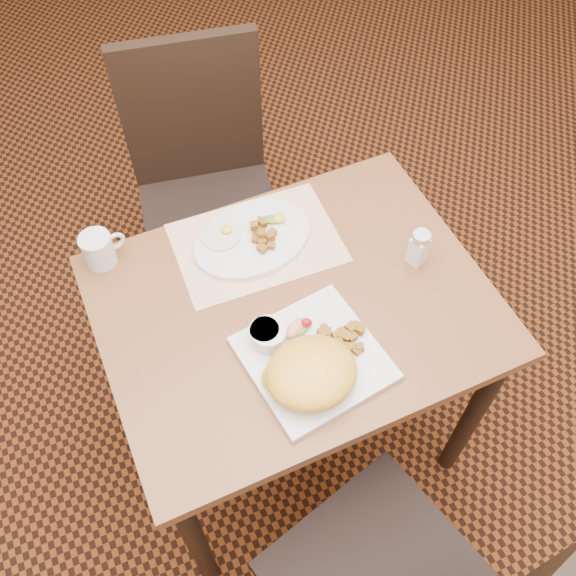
# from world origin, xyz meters

# --- Properties ---
(ground) EXTENTS (8.00, 8.00, 0.00)m
(ground) POSITION_xyz_m (0.00, 0.00, 0.00)
(ground) COLOR black
(ground) RESTS_ON ground
(table) EXTENTS (0.90, 0.70, 0.75)m
(table) POSITION_xyz_m (0.00, 0.00, 0.64)
(table) COLOR brown
(table) RESTS_ON ground
(chair_far) EXTENTS (0.49, 0.50, 0.97)m
(chair_far) POSITION_xyz_m (-0.01, 0.66, 0.54)
(chair_far) COLOR black
(chair_far) RESTS_ON ground
(placemat) EXTENTS (0.41, 0.30, 0.00)m
(placemat) POSITION_xyz_m (-0.01, 0.20, 0.75)
(placemat) COLOR white
(placemat) RESTS_ON table
(plate_square) EXTENTS (0.31, 0.31, 0.02)m
(plate_square) POSITION_xyz_m (-0.03, -0.15, 0.76)
(plate_square) COLOR silver
(plate_square) RESTS_ON table
(plate_oval) EXTENTS (0.34, 0.27, 0.02)m
(plate_oval) POSITION_xyz_m (-0.02, 0.21, 0.76)
(plate_oval) COLOR silver
(plate_oval) RESTS_ON placemat
(hollandaise_mound) EXTENTS (0.20, 0.18, 0.07)m
(hollandaise_mound) POSITION_xyz_m (-0.06, -0.20, 0.80)
(hollandaise_mound) COLOR yellow
(hollandaise_mound) RESTS_ON plate_square
(ramekin) EXTENTS (0.08, 0.08, 0.04)m
(ramekin) POSITION_xyz_m (-0.10, -0.07, 0.79)
(ramekin) COLOR silver
(ramekin) RESTS_ON plate_square
(garnish_sq) EXTENTS (0.08, 0.06, 0.03)m
(garnish_sq) POSITION_xyz_m (-0.03, -0.08, 0.78)
(garnish_sq) COLOR #387223
(garnish_sq) RESTS_ON plate_square
(fried_egg) EXTENTS (0.10, 0.10, 0.02)m
(fried_egg) POSITION_xyz_m (-0.09, 0.25, 0.77)
(fried_egg) COLOR white
(fried_egg) RESTS_ON plate_oval
(garnish_ov) EXTENTS (0.06, 0.04, 0.02)m
(garnish_ov) POSITION_xyz_m (0.05, 0.23, 0.78)
(garnish_ov) COLOR #387223
(garnish_ov) RESTS_ON plate_oval
(salt_shaker) EXTENTS (0.05, 0.05, 0.10)m
(salt_shaker) POSITION_xyz_m (0.32, -0.01, 0.80)
(salt_shaker) COLOR white
(salt_shaker) RESTS_ON table
(coffee_mug) EXTENTS (0.11, 0.08, 0.09)m
(coffee_mug) POSITION_xyz_m (-0.38, 0.31, 0.79)
(coffee_mug) COLOR silver
(coffee_mug) RESTS_ON table
(home_fries_sq) EXTENTS (0.11, 0.10, 0.02)m
(home_fries_sq) POSITION_xyz_m (0.05, -0.14, 0.78)
(home_fries_sq) COLOR #9C6219
(home_fries_sq) RESTS_ON plate_square
(home_fries_ov) EXTENTS (0.07, 0.10, 0.03)m
(home_fries_ov) POSITION_xyz_m (0.00, 0.20, 0.78)
(home_fries_ov) COLOR #9C6219
(home_fries_ov) RESTS_ON plate_oval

